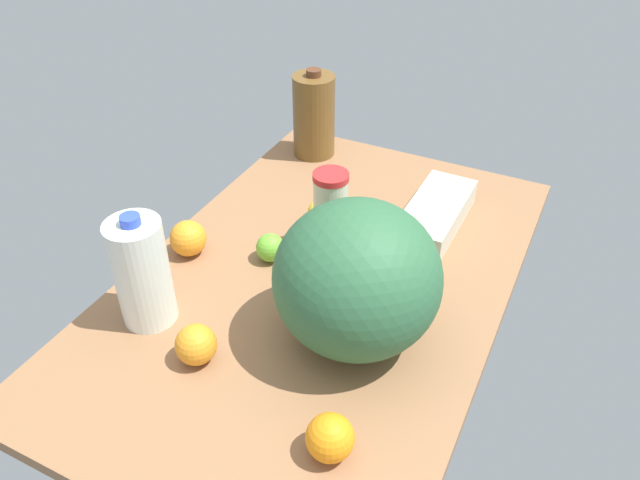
% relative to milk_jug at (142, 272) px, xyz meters
% --- Properties ---
extents(countertop, '(1.20, 0.76, 0.03)m').
position_rel_milk_jug_xyz_m(countertop, '(-0.26, 0.25, -0.13)').
color(countertop, '#936643').
rests_on(countertop, ground).
extents(milk_jug, '(0.11, 0.11, 0.24)m').
position_rel_milk_jug_xyz_m(milk_jug, '(0.00, 0.00, 0.00)').
color(milk_jug, white).
rests_on(milk_jug, countertop).
extents(tumbler_cup, '(0.08, 0.08, 0.20)m').
position_rel_milk_jug_xyz_m(tumbler_cup, '(-0.35, 0.23, -0.01)').
color(tumbler_cup, beige).
rests_on(tumbler_cup, countertop).
extents(chocolate_milk_jug, '(0.12, 0.12, 0.25)m').
position_rel_milk_jug_xyz_m(chocolate_milk_jug, '(-0.74, -0.01, 0.00)').
color(chocolate_milk_jug, brown).
rests_on(chocolate_milk_jug, countertop).
extents(watermelon, '(0.31, 0.31, 0.29)m').
position_rel_milk_jug_xyz_m(watermelon, '(-0.13, 0.39, 0.03)').
color(watermelon, '#2E643D').
rests_on(watermelon, countertop).
extents(egg_carton, '(0.29, 0.12, 0.06)m').
position_rel_milk_jug_xyz_m(egg_carton, '(-0.55, 0.41, -0.08)').
color(egg_carton, beige).
rests_on(egg_carton, countertop).
extents(lemon_by_jug, '(0.06, 0.06, 0.06)m').
position_rel_milk_jug_xyz_m(lemon_by_jug, '(-0.44, 0.16, -0.08)').
color(lemon_by_jug, yellow).
rests_on(lemon_by_jug, countertop).
extents(orange_far_back, '(0.08, 0.08, 0.08)m').
position_rel_milk_jug_xyz_m(orange_far_back, '(0.05, 0.15, -0.07)').
color(orange_far_back, orange).
rests_on(orange_far_back, countertop).
extents(orange_beside_bowl, '(0.08, 0.08, 0.08)m').
position_rel_milk_jug_xyz_m(orange_beside_bowl, '(-0.20, -0.05, -0.07)').
color(orange_beside_bowl, orange).
rests_on(orange_beside_bowl, countertop).
extents(lime_loose, '(0.06, 0.06, 0.06)m').
position_rel_milk_jug_xyz_m(lime_loose, '(-0.26, 0.12, -0.08)').
color(lime_loose, '#67B931').
rests_on(lime_loose, countertop).
extents(orange_near_front, '(0.08, 0.08, 0.08)m').
position_rel_milk_jug_xyz_m(orange_near_front, '(0.12, 0.45, -0.07)').
color(orange_near_front, orange).
rests_on(orange_near_front, countertop).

